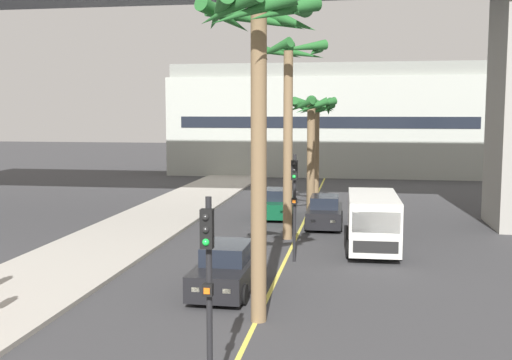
{
  "coord_description": "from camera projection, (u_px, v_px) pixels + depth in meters",
  "views": [
    {
      "loc": [
        2.67,
        -2.46,
        5.82
      ],
      "look_at": [
        0.0,
        14.0,
        3.97
      ],
      "focal_mm": 43.31,
      "sensor_mm": 36.0,
      "label": 1
    }
  ],
  "objects": [
    {
      "name": "pier_building_backdrop",
      "position": [
        327.0,
        121.0,
        57.6
      ],
      "size": [
        28.83,
        8.04,
        10.12
      ],
      "color": "#ADB2A8",
      "rests_on": "ground"
    },
    {
      "name": "palm_tree_far_median",
      "position": [
        258.0,
        59.0,
        16.46
      ],
      "size": [
        3.39,
        3.44,
        8.95
      ],
      "color": "brown",
      "rests_on": "ground"
    },
    {
      "name": "palm_tree_mid_median",
      "position": [
        311.0,
        121.0,
        34.99
      ],
      "size": [
        2.97,
        3.0,
        6.75
      ],
      "color": "brown",
      "rests_on": "ground"
    },
    {
      "name": "traffic_light_median_far",
      "position": [
        294.0,
        193.0,
        23.75
      ],
      "size": [
        0.24,
        0.37,
        4.2
      ],
      "color": "black",
      "rests_on": "ground"
    },
    {
      "name": "lane_stripe_center",
      "position": [
        293.0,
        245.0,
        27.02
      ],
      "size": [
        0.14,
        56.0,
        0.01
      ],
      "primitive_type": "cube",
      "color": "#DBCC4C",
      "rests_on": "ground"
    },
    {
      "name": "car_queue_front",
      "position": [
        226.0,
        270.0,
        20.03
      ],
      "size": [
        1.87,
        4.12,
        1.56
      ],
      "color": "black",
      "rests_on": "ground"
    },
    {
      "name": "delivery_van",
      "position": [
        373.0,
        221.0,
        25.83
      ],
      "size": [
        2.23,
        5.28,
        2.36
      ],
      "color": "silver",
      "rests_on": "ground"
    },
    {
      "name": "palm_tree_near_median",
      "position": [
        288.0,
        83.0,
        27.63
      ],
      "size": [
        3.61,
        3.68,
        9.04
      ],
      "color": "brown",
      "rests_on": "ground"
    },
    {
      "name": "car_queue_second",
      "position": [
        325.0,
        213.0,
        31.38
      ],
      "size": [
        1.88,
        4.13,
        1.56
      ],
      "color": "black",
      "rests_on": "ground"
    },
    {
      "name": "traffic_light_median_near",
      "position": [
        208.0,
        273.0,
        11.92
      ],
      "size": [
        0.24,
        0.37,
        4.2
      ],
      "color": "black",
      "rests_on": "ground"
    },
    {
      "name": "palm_tree_farthest_median",
      "position": [
        316.0,
        121.0,
        42.64
      ],
      "size": [
        2.63,
        2.65,
        6.6
      ],
      "color": "brown",
      "rests_on": "ground"
    },
    {
      "name": "car_queue_third",
      "position": [
        277.0,
        204.0,
        34.19
      ],
      "size": [
        1.95,
        4.16,
        1.56
      ],
      "color": "#0C4728",
      "rests_on": "ground"
    },
    {
      "name": "sidewalk_left",
      "position": [
        28.0,
        286.0,
        20.44
      ],
      "size": [
        4.8,
        80.0,
        0.15
      ],
      "primitive_type": "cube",
      "color": "#ADA89E",
      "rests_on": "ground"
    }
  ]
}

